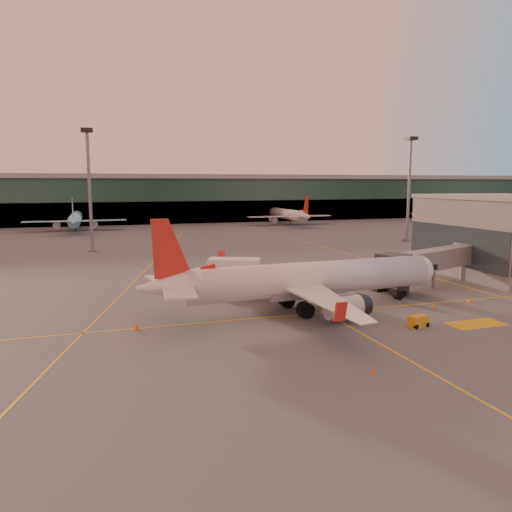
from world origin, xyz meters
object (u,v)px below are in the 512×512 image
object	(u,v)px
gpu_cart	(418,321)
pushback_tug	(385,284)
catering_truck	(235,275)
main_airplane	(303,281)

from	to	relation	value
gpu_cart	pushback_tug	distance (m)	17.66
catering_truck	main_airplane	bearing A→B (deg)	-37.68
catering_truck	pushback_tug	xyz separation A→B (m)	(20.66, -2.19, -2.03)
main_airplane	catering_truck	xyz separation A→B (m)	(-5.38, 9.35, -0.72)
main_airplane	pushback_tug	distance (m)	17.10
pushback_tug	main_airplane	bearing A→B (deg)	-156.10
gpu_cart	pushback_tug	size ratio (longest dim) A/B	0.57
main_airplane	catering_truck	distance (m)	10.81
gpu_cart	pushback_tug	xyz separation A→B (m)	(6.54, 16.41, 0.23)
catering_truck	pushback_tug	distance (m)	20.87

